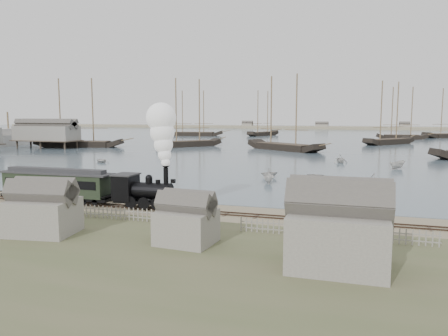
% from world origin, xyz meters
% --- Properties ---
extents(ground, '(600.00, 600.00, 0.00)m').
position_xyz_m(ground, '(0.00, 0.00, 0.00)').
color(ground, gray).
rests_on(ground, ground).
extents(harbor_water, '(600.00, 336.00, 0.06)m').
position_xyz_m(harbor_water, '(0.00, 170.00, 0.03)').
color(harbor_water, '#495D68').
rests_on(harbor_water, ground).
extents(rail_track, '(120.00, 1.80, 0.16)m').
position_xyz_m(rail_track, '(0.00, -2.00, 0.04)').
color(rail_track, '#37271E').
rests_on(rail_track, ground).
extents(picket_fence_west, '(19.00, 0.10, 1.20)m').
position_xyz_m(picket_fence_west, '(-6.50, -7.00, 0.00)').
color(picket_fence_west, gray).
rests_on(picket_fence_west, ground).
extents(picket_fence_east, '(15.00, 0.10, 1.20)m').
position_xyz_m(picket_fence_east, '(12.50, -7.50, 0.00)').
color(picket_fence_east, gray).
rests_on(picket_fence_east, ground).
extents(shed_left, '(5.00, 4.00, 4.10)m').
position_xyz_m(shed_left, '(-10.00, -13.00, 0.00)').
color(shed_left, gray).
rests_on(shed_left, ground).
extents(shed_mid, '(4.00, 3.50, 3.60)m').
position_xyz_m(shed_mid, '(2.00, -12.00, 0.00)').
color(shed_mid, gray).
rests_on(shed_mid, ground).
extents(shed_right, '(6.00, 5.00, 5.10)m').
position_xyz_m(shed_right, '(13.00, -14.00, 0.00)').
color(shed_right, gray).
rests_on(shed_right, ground).
extents(far_spit, '(500.00, 20.00, 1.80)m').
position_xyz_m(far_spit, '(0.00, 250.00, 0.00)').
color(far_spit, tan).
rests_on(far_spit, ground).
extents(locomotive, '(8.32, 3.11, 10.37)m').
position_xyz_m(locomotive, '(-5.09, -2.00, 4.77)').
color(locomotive, black).
rests_on(locomotive, ground).
extents(passenger_coach, '(13.35, 2.57, 3.24)m').
position_xyz_m(passenger_coach, '(-17.33, -2.00, 2.06)').
color(passenger_coach, black).
rests_on(passenger_coach, ground).
extents(beached_dinghy, '(3.42, 4.25, 0.78)m').
position_xyz_m(beached_dinghy, '(-11.49, 0.97, 0.39)').
color(beached_dinghy, beige).
rests_on(beached_dinghy, ground).
extents(rowboat_0, '(5.15, 4.88, 0.87)m').
position_xyz_m(rowboat_0, '(-24.37, 12.86, 0.49)').
color(rowboat_0, beige).
rests_on(rowboat_0, harbor_water).
extents(rowboat_1, '(3.44, 3.54, 1.42)m').
position_xyz_m(rowboat_1, '(1.15, 23.16, 0.77)').
color(rowboat_1, beige).
rests_on(rowboat_1, harbor_water).
extents(rowboat_2, '(3.38, 2.02, 1.22)m').
position_xyz_m(rowboat_2, '(2.02, 17.93, 0.67)').
color(rowboat_2, beige).
rests_on(rowboat_2, harbor_water).
extents(rowboat_3, '(4.72, 4.98, 0.84)m').
position_xyz_m(rowboat_3, '(8.60, 23.57, 0.48)').
color(rowboat_3, beige).
rests_on(rowboat_3, harbor_water).
extents(rowboat_4, '(3.83, 4.05, 1.68)m').
position_xyz_m(rowboat_4, '(15.88, 19.90, 0.90)').
color(rowboat_4, beige).
rests_on(rowboat_4, harbor_water).
extents(rowboat_5, '(3.89, 3.46, 1.47)m').
position_xyz_m(rowboat_5, '(20.49, 39.85, 0.80)').
color(rowboat_5, beige).
rests_on(rowboat_5, harbor_water).
extents(rowboat_6, '(4.35, 4.37, 0.75)m').
position_xyz_m(rowboat_6, '(-35.10, 34.02, 0.43)').
color(rowboat_6, beige).
rests_on(rowboat_6, harbor_water).
extents(rowboat_7, '(4.14, 4.00, 1.67)m').
position_xyz_m(rowboat_7, '(10.56, 46.87, 0.89)').
color(rowboat_7, beige).
rests_on(rowboat_7, harbor_water).
extents(schooner_0, '(26.02, 11.68, 20.00)m').
position_xyz_m(schooner_0, '(-64.30, 67.57, 10.06)').
color(schooner_0, black).
rests_on(schooner_0, harbor_water).
extents(schooner_1, '(16.51, 17.90, 20.00)m').
position_xyz_m(schooner_1, '(-34.07, 78.55, 10.06)').
color(schooner_1, black).
rests_on(schooner_1, harbor_water).
extents(schooner_2, '(23.37, 19.35, 20.00)m').
position_xyz_m(schooner_2, '(-5.24, 74.49, 10.06)').
color(schooner_2, black).
rests_on(schooner_2, harbor_water).
extents(schooner_3, '(16.99, 18.90, 20.00)m').
position_xyz_m(schooner_3, '(22.89, 106.74, 10.06)').
color(schooner_3, black).
rests_on(schooner_3, harbor_water).
extents(schooner_6, '(25.46, 8.99, 20.00)m').
position_xyz_m(schooner_6, '(-55.96, 138.90, 10.06)').
color(schooner_6, black).
rests_on(schooner_6, harbor_water).
extents(schooner_7, '(11.76, 19.16, 20.00)m').
position_xyz_m(schooner_7, '(-27.27, 149.60, 10.06)').
color(schooner_7, black).
rests_on(schooner_7, harbor_water).
extents(schooner_8, '(18.60, 6.05, 20.00)m').
position_xyz_m(schooner_8, '(29.28, 138.05, 10.06)').
color(schooner_8, black).
rests_on(schooner_8, harbor_water).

